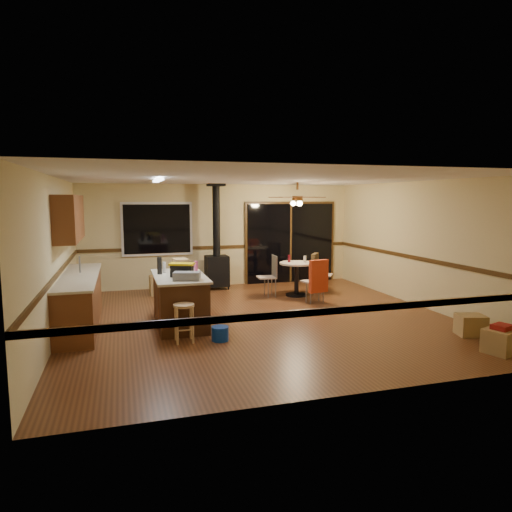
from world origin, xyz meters
name	(u,v)px	position (x,y,z in m)	size (l,w,h in m)	color
floor	(261,319)	(0.00, 0.00, 0.00)	(7.00, 7.00, 0.00)	#5B3119
ceiling	(261,178)	(0.00, 0.00, 2.60)	(7.00, 7.00, 0.00)	silver
wall_back	(221,235)	(0.00, 3.50, 1.30)	(7.00, 7.00, 0.00)	#CDBC82
wall_front	(353,283)	(0.00, -3.50, 1.30)	(7.00, 7.00, 0.00)	#CDBC82
wall_left	(55,257)	(-3.50, 0.00, 1.30)	(7.00, 7.00, 0.00)	#CDBC82
wall_right	(423,244)	(3.50, 0.00, 1.30)	(7.00, 7.00, 0.00)	#CDBC82
chair_rail	(261,266)	(0.00, 0.00, 1.00)	(7.00, 7.00, 0.08)	#412910
window	(157,229)	(-1.60, 3.45, 1.50)	(1.72, 0.10, 1.32)	black
sliding_door	(290,243)	(1.90, 3.45, 1.05)	(2.52, 0.10, 2.10)	black
lower_cabinets	(80,301)	(-3.20, 0.50, 0.43)	(0.60, 3.00, 0.86)	brown
countertop	(79,276)	(-3.20, 0.50, 0.88)	(0.64, 3.04, 0.04)	beige
upper_cabinets	(69,218)	(-3.33, 0.70, 1.90)	(0.35, 2.00, 0.80)	brown
kitchen_island	(180,300)	(-1.50, 0.00, 0.45)	(0.88, 1.68, 0.90)	#402210
wood_stove	(217,260)	(-0.20, 3.05, 0.73)	(0.55, 0.50, 2.52)	black
ceiling_fan	(297,200)	(1.40, 1.72, 2.21)	(0.24, 0.24, 0.55)	brown
fluorescent_strip	(158,180)	(-1.80, 0.30, 2.56)	(0.10, 1.20, 0.04)	white
toolbox_grey	(187,276)	(-1.44, -0.53, 0.97)	(0.44, 0.24, 0.14)	slate
toolbox_black	(182,271)	(-1.47, -0.17, 1.00)	(0.37, 0.19, 0.20)	black
toolbox_yellow_lid	(182,264)	(-1.47, -0.17, 1.12)	(0.42, 0.22, 0.03)	gold
box_on_island	(181,265)	(-1.40, 0.53, 1.01)	(0.24, 0.33, 0.22)	olive
bottle_dark	(160,266)	(-1.82, 0.22, 1.05)	(0.09, 0.09, 0.31)	black
bottle_pink	(196,267)	(-1.18, 0.14, 1.01)	(0.07, 0.07, 0.22)	#D84C8C
bottle_white	(164,267)	(-1.73, 0.34, 1.00)	(0.07, 0.07, 0.20)	white
bar_stool	(184,323)	(-1.56, -0.99, 0.30)	(0.33, 0.33, 0.61)	tan
blue_bucket	(220,334)	(-1.01, -1.09, 0.11)	(0.27, 0.27, 0.23)	#0B36A4
dining_table	(297,273)	(1.40, 1.72, 0.53)	(0.80, 0.80, 0.78)	black
glass_red	(289,258)	(1.25, 1.82, 0.87)	(0.06, 0.06, 0.17)	#590C14
glass_cream	(305,259)	(1.58, 1.67, 0.86)	(0.07, 0.07, 0.15)	beige
chair_left	(271,271)	(0.81, 1.81, 0.59)	(0.43, 0.43, 0.51)	tan
chair_near	(318,276)	(1.54, 0.84, 0.60)	(0.50, 0.54, 0.70)	tan
chair_right	(316,268)	(1.95, 1.87, 0.60)	(0.62, 0.61, 0.70)	tan
box_under_window	(162,285)	(-1.58, 2.77, 0.22)	(0.55, 0.44, 0.44)	olive
box_corner_a	(501,341)	(2.80, -2.82, 0.18)	(0.46, 0.39, 0.35)	olive
box_corner_b	(471,325)	(3.01, -1.99, 0.17)	(0.42, 0.36, 0.34)	olive
box_small_red	(502,327)	(2.80, -2.82, 0.39)	(0.27, 0.22, 0.07)	maroon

